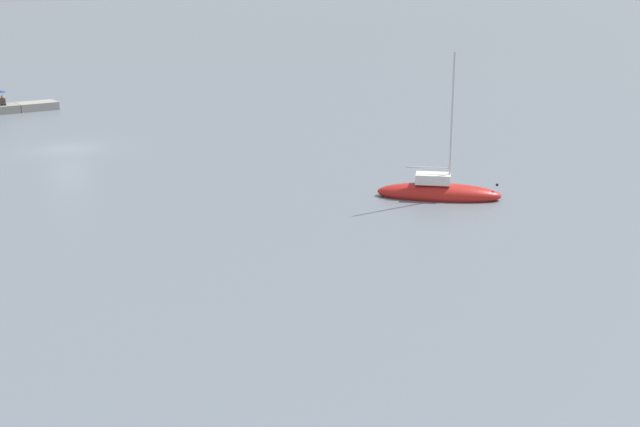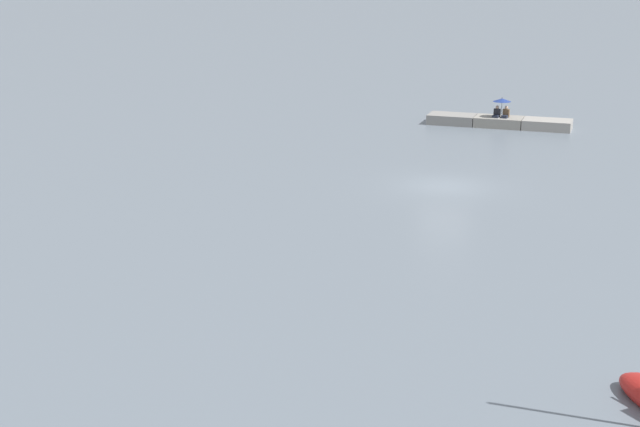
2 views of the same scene
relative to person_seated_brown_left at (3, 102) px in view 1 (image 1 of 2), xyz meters
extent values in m
plane|color=slate|center=(0.41, 16.31, -0.87)|extent=(500.00, 500.00, 0.00)
cube|color=gray|center=(-2.60, -0.05, -0.56)|extent=(2.97, 1.89, 0.62)
cube|color=#1E2333|center=(0.02, 0.19, -0.17)|extent=(0.41, 0.46, 0.16)
cube|color=brown|center=(-0.01, -0.08, 0.01)|extent=(0.42, 0.27, 0.52)
sphere|color=tan|center=(-0.01, -0.08, 0.37)|extent=(0.22, 0.22, 0.22)
ellipsoid|color=red|center=(-10.71, 38.09, -0.66)|extent=(5.53, 5.40, 1.03)
cube|color=silver|center=(-10.50, 37.88, 0.09)|extent=(1.93, 1.91, 0.47)
cylinder|color=silver|center=(-11.06, 38.42, 3.02)|extent=(0.10, 0.10, 6.34)
cylinder|color=silver|center=(-10.30, 37.70, 0.63)|extent=(1.57, 1.51, 0.08)
sphere|color=black|center=(-12.71, 40.00, -0.10)|extent=(0.14, 0.14, 0.14)
camera|label=1|loc=(16.66, 67.92, 9.90)|focal=47.75mm
camera|label=2|loc=(-8.64, 61.08, 10.56)|focal=54.54mm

